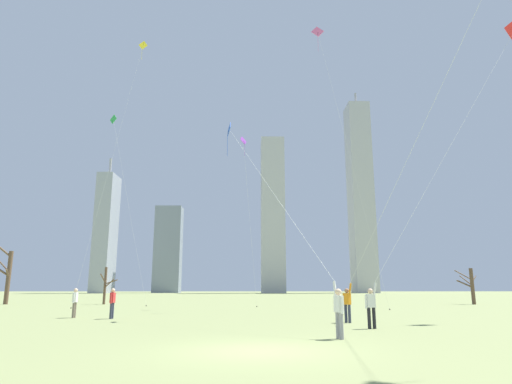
{
  "coord_description": "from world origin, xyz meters",
  "views": [
    {
      "loc": [
        -0.32,
        -12.44,
        1.65
      ],
      "look_at": [
        0.0,
        6.0,
        5.63
      ],
      "focal_mm": 31.15,
      "sensor_mm": 36.0,
      "label": 1
    }
  ],
  "objects_px": {
    "bystander_strolling_midfield": "(75,301)",
    "bare_tree_rightmost": "(8,275)",
    "distant_kite_drifting_left_green": "(115,131)",
    "bare_tree_far_right_edge": "(105,285)",
    "kite_flyer_midfield_center_red": "(419,214)",
    "distant_kite_high_overhead_purple": "(245,162)",
    "bare_tree_center": "(471,285)",
    "kite_flyer_foreground_right_teal": "(368,258)",
    "bystander_watching_nearby": "(112,302)",
    "distant_kite_drifting_right_yellow": "(135,76)",
    "distant_kite_low_near_trees_pink": "(323,53)",
    "kite_flyer_midfield_left_blue": "(317,274)"
  },
  "relations": [
    {
      "from": "bare_tree_rightmost",
      "to": "kite_flyer_foreground_right_teal",
      "type": "bearing_deg",
      "value": -40.47
    },
    {
      "from": "distant_kite_drifting_right_yellow",
      "to": "kite_flyer_midfield_left_blue",
      "type": "bearing_deg",
      "value": -60.02
    },
    {
      "from": "distant_kite_low_near_trees_pink",
      "to": "distant_kite_drifting_left_green",
      "type": "bearing_deg",
      "value": 155.56
    },
    {
      "from": "bystander_watching_nearby",
      "to": "distant_kite_drifting_right_yellow",
      "type": "xyz_separation_m",
      "value": [
        -3.68,
        14.89,
        20.93
      ]
    },
    {
      "from": "bare_tree_far_right_edge",
      "to": "bystander_watching_nearby",
      "type": "bearing_deg",
      "value": -71.53
    },
    {
      "from": "distant_kite_low_near_trees_pink",
      "to": "bystander_watching_nearby",
      "type": "bearing_deg",
      "value": -144.23
    },
    {
      "from": "distant_kite_drifting_right_yellow",
      "to": "bare_tree_rightmost",
      "type": "xyz_separation_m",
      "value": [
        -13.65,
        6.89,
        -18.87
      ]
    },
    {
      "from": "kite_flyer_midfield_left_blue",
      "to": "bystander_watching_nearby",
      "type": "distance_m",
      "value": 13.26
    },
    {
      "from": "bystander_watching_nearby",
      "to": "bystander_strolling_midfield",
      "type": "bearing_deg",
      "value": 160.08
    },
    {
      "from": "distant_kite_drifting_right_yellow",
      "to": "bare_tree_rightmost",
      "type": "height_order",
      "value": "distant_kite_drifting_right_yellow"
    },
    {
      "from": "distant_kite_low_near_trees_pink",
      "to": "bare_tree_rightmost",
      "type": "distance_m",
      "value": 38.21
    },
    {
      "from": "distant_kite_drifting_left_green",
      "to": "bare_tree_far_right_edge",
      "type": "height_order",
      "value": "distant_kite_drifting_left_green"
    },
    {
      "from": "kite_flyer_foreground_right_teal",
      "to": "bystander_strolling_midfield",
      "type": "bearing_deg",
      "value": 162.06
    },
    {
      "from": "kite_flyer_midfield_center_red",
      "to": "distant_kite_drifting_left_green",
      "type": "xyz_separation_m",
      "value": [
        -21.91,
        24.08,
        12.73
      ]
    },
    {
      "from": "kite_flyer_foreground_right_teal",
      "to": "bare_tree_center",
      "type": "distance_m",
      "value": 30.27
    },
    {
      "from": "kite_flyer_midfield_left_blue",
      "to": "bystander_watching_nearby",
      "type": "height_order",
      "value": "kite_flyer_midfield_left_blue"
    },
    {
      "from": "bystander_strolling_midfield",
      "to": "distant_kite_high_overhead_purple",
      "type": "height_order",
      "value": "distant_kite_high_overhead_purple"
    },
    {
      "from": "bystander_strolling_midfield",
      "to": "bare_tree_rightmost",
      "type": "bearing_deg",
      "value": 125.61
    },
    {
      "from": "bystander_strolling_midfield",
      "to": "bare_tree_far_right_edge",
      "type": "height_order",
      "value": "bare_tree_far_right_edge"
    },
    {
      "from": "kite_flyer_foreground_right_teal",
      "to": "bare_tree_center",
      "type": "xyz_separation_m",
      "value": [
        17.16,
        24.91,
        -1.11
      ]
    },
    {
      "from": "kite_flyer_midfield_center_red",
      "to": "bare_tree_rightmost",
      "type": "relative_size",
      "value": 3.07
    },
    {
      "from": "kite_flyer_foreground_right_teal",
      "to": "bystander_watching_nearby",
      "type": "bearing_deg",
      "value": 162.43
    },
    {
      "from": "distant_kite_low_near_trees_pink",
      "to": "kite_flyer_foreground_right_teal",
      "type": "bearing_deg",
      "value": -93.33
    },
    {
      "from": "distant_kite_high_overhead_purple",
      "to": "bystander_strolling_midfield",
      "type": "bearing_deg",
      "value": -128.68
    },
    {
      "from": "bare_tree_rightmost",
      "to": "bare_tree_far_right_edge",
      "type": "bearing_deg",
      "value": -1.78
    },
    {
      "from": "bystander_watching_nearby",
      "to": "distant_kite_high_overhead_purple",
      "type": "xyz_separation_m",
      "value": [
        7.1,
        12.66,
        11.63
      ]
    },
    {
      "from": "kite_flyer_midfield_center_red",
      "to": "bare_tree_far_right_edge",
      "type": "distance_m",
      "value": 34.74
    },
    {
      "from": "distant_kite_drifting_right_yellow",
      "to": "bare_tree_center",
      "type": "xyz_separation_m",
      "value": [
        33.86,
        5.9,
        -19.92
      ]
    },
    {
      "from": "kite_flyer_midfield_center_red",
      "to": "bystander_strolling_midfield",
      "type": "height_order",
      "value": "kite_flyer_midfield_center_red"
    },
    {
      "from": "bystander_watching_nearby",
      "to": "bare_tree_rightmost",
      "type": "xyz_separation_m",
      "value": [
        -17.34,
        21.77,
        2.06
      ]
    },
    {
      "from": "bystander_watching_nearby",
      "to": "distant_kite_low_near_trees_pink",
      "type": "height_order",
      "value": "distant_kite_low_near_trees_pink"
    },
    {
      "from": "kite_flyer_midfield_center_red",
      "to": "distant_kite_high_overhead_purple",
      "type": "height_order",
      "value": "kite_flyer_midfield_center_red"
    },
    {
      "from": "distant_kite_low_near_trees_pink",
      "to": "bare_tree_far_right_edge",
      "type": "relative_size",
      "value": 6.5
    },
    {
      "from": "bystander_watching_nearby",
      "to": "bare_tree_center",
      "type": "height_order",
      "value": "bare_tree_center"
    },
    {
      "from": "kite_flyer_midfield_left_blue",
      "to": "distant_kite_drifting_right_yellow",
      "type": "height_order",
      "value": "distant_kite_drifting_right_yellow"
    },
    {
      "from": "bystander_watching_nearby",
      "to": "distant_kite_low_near_trees_pink",
      "type": "xyz_separation_m",
      "value": [
        13.84,
        9.97,
        20.75
      ]
    },
    {
      "from": "bare_tree_center",
      "to": "bare_tree_far_right_edge",
      "type": "bearing_deg",
      "value": 178.98
    },
    {
      "from": "kite_flyer_midfield_left_blue",
      "to": "distant_kite_drifting_left_green",
      "type": "distance_m",
      "value": 36.03
    },
    {
      "from": "kite_flyer_midfield_left_blue",
      "to": "bare_tree_rightmost",
      "type": "xyz_separation_m",
      "value": [
        -27.26,
        30.48,
        0.84
      ]
    },
    {
      "from": "bystander_strolling_midfield",
      "to": "distant_kite_low_near_trees_pink",
      "type": "relative_size",
      "value": 0.07
    },
    {
      "from": "kite_flyer_foreground_right_teal",
      "to": "kite_flyer_midfield_left_blue",
      "type": "distance_m",
      "value": 5.6
    },
    {
      "from": "bystander_strolling_midfield",
      "to": "distant_kite_low_near_trees_pink",
      "type": "bearing_deg",
      "value": 29.37
    },
    {
      "from": "distant_kite_drifting_left_green",
      "to": "kite_flyer_foreground_right_teal",
      "type": "bearing_deg",
      "value": -50.03
    },
    {
      "from": "distant_kite_high_overhead_purple",
      "to": "distant_kite_low_near_trees_pink",
      "type": "bearing_deg",
      "value": -21.78
    },
    {
      "from": "distant_kite_high_overhead_purple",
      "to": "bare_tree_center",
      "type": "distance_m",
      "value": 26.67
    },
    {
      "from": "bare_tree_rightmost",
      "to": "distant_kite_drifting_right_yellow",
      "type": "bearing_deg",
      "value": -26.76
    },
    {
      "from": "kite_flyer_foreground_right_teal",
      "to": "bare_tree_far_right_edge",
      "type": "distance_m",
      "value": 32.6
    },
    {
      "from": "bystander_strolling_midfield",
      "to": "bare_tree_far_right_edge",
      "type": "relative_size",
      "value": 0.43
    },
    {
      "from": "kite_flyer_midfield_center_red",
      "to": "bare_tree_rightmost",
      "type": "height_order",
      "value": "kite_flyer_midfield_center_red"
    },
    {
      "from": "bystander_watching_nearby",
      "to": "distant_kite_high_overhead_purple",
      "type": "height_order",
      "value": "distant_kite_high_overhead_purple"
    }
  ]
}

